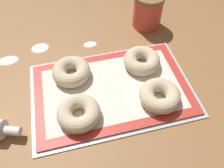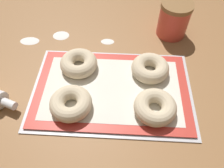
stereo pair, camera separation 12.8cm
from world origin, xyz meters
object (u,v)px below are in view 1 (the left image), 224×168
at_px(baking_tray, 112,89).
at_px(bagel_front_right, 160,96).
at_px(bagel_back_right, 142,61).
at_px(flour_canister, 148,10).
at_px(bagel_back_left, 71,72).
at_px(bagel_front_left, 79,113).

bearing_deg(baking_tray, bagel_front_right, -30.70).
xyz_separation_m(bagel_back_right, flour_canister, (0.10, 0.23, 0.04)).
bearing_deg(bagel_back_left, bagel_front_right, -32.75).
bearing_deg(bagel_back_right, flour_canister, 66.73).
bearing_deg(flour_canister, bagel_back_left, -147.44).
xyz_separation_m(bagel_front_left, bagel_back_left, (-0.00, 0.17, 0.00)).
bearing_deg(flour_canister, bagel_front_left, -131.92).
bearing_deg(bagel_front_right, flour_canister, 76.54).
distance_m(baking_tray, bagel_back_left, 0.15).
height_order(baking_tray, bagel_front_left, bagel_front_left).
xyz_separation_m(baking_tray, bagel_front_left, (-0.12, -0.08, 0.03)).
distance_m(bagel_front_left, bagel_back_right, 0.30).
distance_m(bagel_front_left, flour_canister, 0.53).
distance_m(baking_tray, bagel_front_left, 0.15).
height_order(bagel_front_left, bagel_front_right, same).
height_order(baking_tray, bagel_front_right, bagel_front_right).
bearing_deg(bagel_front_left, flour_canister, 48.08).
xyz_separation_m(bagel_front_left, bagel_back_right, (0.25, 0.16, 0.00)).
bearing_deg(bagel_front_right, bagel_back_right, 92.58).
height_order(bagel_front_left, flour_canister, flour_canister).
bearing_deg(bagel_back_left, flour_canister, 32.56).
relative_size(bagel_back_right, flour_canister, 0.93).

